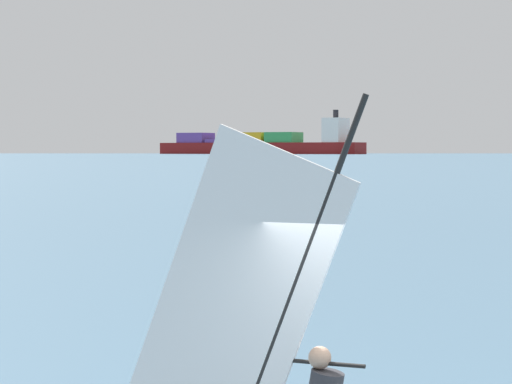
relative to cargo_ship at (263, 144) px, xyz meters
name	(u,v)px	position (x,y,z in m)	size (l,w,h in m)	color
cargo_ship	(263,144)	(0.00, 0.00, 0.00)	(164.33, 70.10, 32.59)	maroon
distant_headland	(268,137)	(-135.98, 826.55, 14.87)	(741.62, 220.65, 45.11)	#756B56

